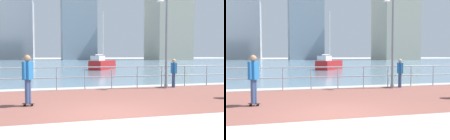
# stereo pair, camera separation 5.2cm
# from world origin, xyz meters

# --- Properties ---
(ground) EXTENTS (220.00, 220.00, 0.00)m
(ground) POSITION_xyz_m (0.00, 40.00, 0.00)
(ground) COLOR #ADAAA5
(brick_paving) EXTENTS (28.00, 6.20, 0.01)m
(brick_paving) POSITION_xyz_m (0.00, 2.54, 0.00)
(brick_paving) COLOR brown
(brick_paving) RESTS_ON ground
(harbor_water) EXTENTS (180.00, 88.00, 0.00)m
(harbor_water) POSITION_xyz_m (0.00, 50.64, 0.00)
(harbor_water) COLOR slate
(harbor_water) RESTS_ON ground
(waterfront_railing) EXTENTS (25.25, 0.06, 1.15)m
(waterfront_railing) POSITION_xyz_m (0.00, 5.64, 0.79)
(waterfront_railing) COLOR #8C99A3
(waterfront_railing) RESTS_ON ground
(lamppost) EXTENTS (0.75, 0.54, 5.32)m
(lamppost) POSITION_xyz_m (4.03, 4.96, 2.94)
(lamppost) COLOR slate
(lamppost) RESTS_ON ground
(skateboarder) EXTENTS (0.41, 0.54, 1.75)m
(skateboarder) POSITION_xyz_m (-2.49, 1.89, 1.05)
(skateboarder) COLOR black
(skateboarder) RESTS_ON ground
(bystander) EXTENTS (0.30, 0.56, 1.53)m
(bystander) POSITION_xyz_m (4.74, 5.29, 0.89)
(bystander) COLOR #384C7A
(bystander) RESTS_ON ground
(sailboat_white) EXTENTS (4.04, 4.87, 6.87)m
(sailboat_white) POSITION_xyz_m (4.58, 22.76, 0.66)
(sailboat_white) COLOR #B21E1E
(sailboat_white) RESTS_ON ground
(tower_brick) EXTENTS (13.53, 13.68, 25.17)m
(tower_brick) POSITION_xyz_m (-13.43, 102.17, 11.76)
(tower_brick) COLOR #A3A8B2
(tower_brick) RESTS_ON ground
(tower_beige) EXTENTS (12.42, 13.93, 42.29)m
(tower_beige) POSITION_xyz_m (39.95, 76.97, 20.31)
(tower_beige) COLOR #B2AD99
(tower_beige) RESTS_ON ground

